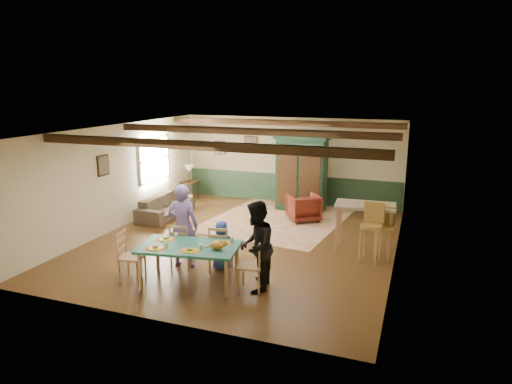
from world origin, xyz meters
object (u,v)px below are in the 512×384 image
(dining_chair_far_left, at_px, (182,245))
(cat, at_px, (217,245))
(armchair, at_px, (304,208))
(end_table, at_px, (190,190))
(dining_table, at_px, (190,265))
(counter_table, at_px, (364,228))
(dining_chair_far_right, at_px, (221,248))
(person_child, at_px, (222,245))
(dining_chair_end_left, at_px, (132,256))
(armoire, at_px, (302,174))
(person_man, at_px, (183,226))
(dining_chair_end_right, at_px, (251,264))
(table_lamp, at_px, (189,173))
(sofa, at_px, (166,206))
(bar_stool_left, at_px, (371,233))
(bar_stool_right, at_px, (384,234))
(person_woman, at_px, (256,246))

(dining_chair_far_left, relative_size, cat, 2.64)
(armchair, relative_size, end_table, 1.38)
(dining_table, bearing_deg, counter_table, 45.80)
(dining_chair_far_left, distance_m, armchair, 4.37)
(dining_table, height_order, cat, cat)
(dining_chair_far_right, relative_size, person_child, 0.95)
(dining_chair_end_left, bearing_deg, counter_table, -61.39)
(dining_table, relative_size, armchair, 2.24)
(armoire, bearing_deg, counter_table, -48.69)
(end_table, xyz_separation_m, counter_table, (5.97, -2.90, 0.25))
(dining_table, distance_m, person_man, 1.03)
(dining_chair_end_right, distance_m, table_lamp, 7.08)
(dining_chair_end_left, distance_m, cat, 1.77)
(person_man, relative_size, armoire, 0.78)
(sofa, bearing_deg, armoire, -61.21)
(dining_chair_far_left, xyz_separation_m, sofa, (-2.28, 3.14, -0.18))
(dining_chair_far_right, distance_m, dining_chair_end_left, 1.74)
(dining_chair_far_right, bearing_deg, end_table, -65.36)
(dining_table, distance_m, bar_stool_left, 3.84)
(table_lamp, bearing_deg, dining_chair_end_left, -71.95)
(sofa, xyz_separation_m, bar_stool_right, (6.11, -1.21, 0.26))
(dining_chair_far_left, bearing_deg, dining_table, 119.05)
(dining_chair_end_right, distance_m, counter_table, 3.23)
(dining_chair_end_left, relative_size, bar_stool_left, 0.76)
(person_man, relative_size, cat, 4.79)
(dining_chair_end_left, height_order, bar_stool_right, bar_stool_right)
(person_child, bearing_deg, sofa, -53.01)
(dining_chair_far_left, distance_m, dining_chair_end_right, 1.74)
(armoire, distance_m, sofa, 4.06)
(dining_chair_far_right, distance_m, person_man, 0.91)
(person_woman, xyz_separation_m, table_lamp, (-4.37, 5.62, 0.03))
(dining_table, distance_m, dining_chair_end_left, 1.17)
(sofa, bearing_deg, counter_table, -99.66)
(person_woman, distance_m, sofa, 5.44)
(dining_chair_far_right, height_order, sofa, dining_chair_far_right)
(dining_chair_far_left, height_order, person_woman, person_woman)
(dining_chair_far_right, distance_m, person_woman, 1.19)
(person_child, bearing_deg, person_man, -0.00)
(person_man, relative_size, sofa, 0.85)
(armoire, height_order, counter_table, armoire)
(armchair, bearing_deg, sofa, -20.40)
(cat, bearing_deg, dining_chair_far_left, 139.20)
(dining_chair_end_left, relative_size, person_child, 0.95)
(armchair, height_order, end_table, armchair)
(person_woman, bearing_deg, dining_chair_end_left, -90.00)
(cat, bearing_deg, bar_stool_right, 34.09)
(dining_chair_end_left, height_order, end_table, dining_chair_end_left)
(person_man, xyz_separation_m, person_woman, (1.79, -0.53, -0.04))
(table_lamp, distance_m, counter_table, 6.64)
(dining_table, bearing_deg, dining_chair_end_right, 9.33)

